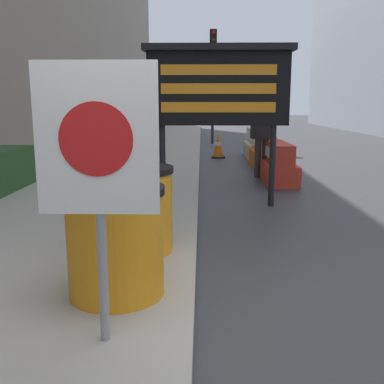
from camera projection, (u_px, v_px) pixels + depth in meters
The scene contains 14 objects.
ground_plane at pixel (194, 337), 3.24m from camera, with size 120.00×120.00×0.00m, color #38383A.
barrel_drum_foreground at pixel (116, 241), 3.56m from camera, with size 0.79×0.79×0.88m.
barrel_drum_middle at pixel (136, 209), 4.63m from camera, with size 0.79×0.79×0.88m.
warning_sign at pixel (97, 155), 2.68m from camera, with size 0.74×0.08×1.76m.
message_board at pixel (218, 87), 7.01m from camera, with size 2.34×0.36×2.54m.
jersey_barrier_red_striped at pixel (278, 165), 9.53m from camera, with size 0.63×1.76×0.84m.
jersey_barrier_orange_far at pixel (264, 153), 11.69m from camera, with size 0.58×1.81×0.85m.
jersey_barrier_cream at pixel (254, 145), 13.79m from camera, with size 0.52×1.94×0.88m.
traffic_cone_near at pixel (275, 146), 14.74m from camera, with size 0.32×0.32×0.57m.
traffic_cone_mid at pixel (218, 146), 13.72m from camera, with size 0.41×0.41×0.74m.
traffic_cone_far at pixel (262, 158), 11.11m from camera, with size 0.36×0.36×0.64m.
traffic_light_near_curb at pixel (213, 63), 17.89m from camera, with size 0.28×0.44×4.49m.
pedestrian_worker at pixel (261, 121), 17.76m from camera, with size 0.48×0.45×1.59m.
pedestrian_passerby at pixel (262, 130), 9.96m from camera, with size 0.51×0.34×1.81m.
Camera 1 is at (0.05, -2.97, 1.66)m, focal length 42.00 mm.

